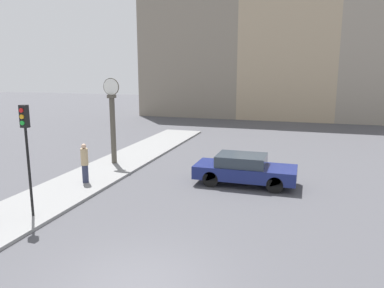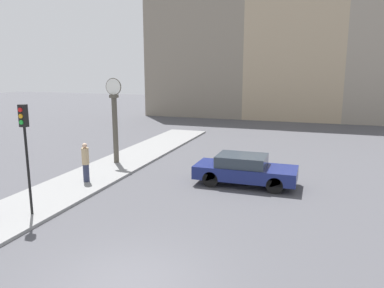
{
  "view_description": "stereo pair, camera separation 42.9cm",
  "coord_description": "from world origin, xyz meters",
  "px_view_note": "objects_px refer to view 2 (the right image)",
  "views": [
    {
      "loc": [
        3.76,
        -7.51,
        5.21
      ],
      "look_at": [
        -1.03,
        7.97,
        1.91
      ],
      "focal_mm": 35.0,
      "sensor_mm": 36.0,
      "label": 1
    },
    {
      "loc": [
        4.17,
        -7.37,
        5.21
      ],
      "look_at": [
        -1.03,
        7.97,
        1.91
      ],
      "focal_mm": 35.0,
      "sensor_mm": 36.0,
      "label": 2
    }
  ],
  "objects_px": {
    "sedan_car": "(244,169)",
    "pedestrian_tan_coat": "(86,162)",
    "traffic_light_near": "(25,137)",
    "street_clock": "(115,120)"
  },
  "relations": [
    {
      "from": "sedan_car",
      "to": "pedestrian_tan_coat",
      "type": "height_order",
      "value": "pedestrian_tan_coat"
    },
    {
      "from": "traffic_light_near",
      "to": "street_clock",
      "type": "height_order",
      "value": "street_clock"
    },
    {
      "from": "traffic_light_near",
      "to": "pedestrian_tan_coat",
      "type": "height_order",
      "value": "traffic_light_near"
    },
    {
      "from": "traffic_light_near",
      "to": "street_clock",
      "type": "xyz_separation_m",
      "value": [
        -0.93,
        7.53,
        -0.45
      ]
    },
    {
      "from": "street_clock",
      "to": "sedan_car",
      "type": "bearing_deg",
      "value": -10.52
    },
    {
      "from": "sedan_car",
      "to": "pedestrian_tan_coat",
      "type": "bearing_deg",
      "value": -162.12
    },
    {
      "from": "sedan_car",
      "to": "street_clock",
      "type": "height_order",
      "value": "street_clock"
    },
    {
      "from": "sedan_car",
      "to": "traffic_light_near",
      "type": "relative_size",
      "value": 1.16
    },
    {
      "from": "traffic_light_near",
      "to": "pedestrian_tan_coat",
      "type": "relative_size",
      "value": 2.18
    },
    {
      "from": "pedestrian_tan_coat",
      "to": "street_clock",
      "type": "bearing_deg",
      "value": 98.09
    }
  ]
}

